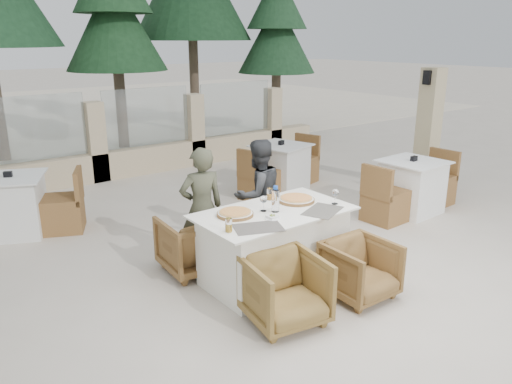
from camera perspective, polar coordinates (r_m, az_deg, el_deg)
ground at (r=5.38m, az=1.18°, el=-9.90°), size 80.00×80.00×0.00m
perimeter_wall_far at (r=9.20m, az=-17.88°, el=6.07°), size 10.00×0.34×1.60m
lantern_pillar at (r=8.74m, az=19.09°, el=6.73°), size 0.34×0.34×2.00m
pine_centre at (r=11.82m, az=-15.77°, el=16.88°), size 2.20×2.20×5.00m
pine_far_right at (r=13.30m, az=2.37°, el=16.38°), size 1.98×1.98×4.50m
dining_table at (r=5.20m, az=2.02°, el=-6.21°), size 1.60×0.90×0.77m
placemat_near_left at (r=4.63m, az=0.25°, el=-4.09°), size 0.53×0.45×0.00m
placemat_near_right at (r=5.11m, az=7.62°, el=-2.14°), size 0.53×0.45×0.00m
pizza_left at (r=4.93m, az=-2.40°, el=-2.46°), size 0.42×0.42×0.05m
pizza_right at (r=5.37m, az=4.61°, el=-0.81°), size 0.51×0.51×0.05m
water_bottle at (r=5.01m, az=2.24°, el=-0.79°), size 0.10×0.10×0.27m
wine_glass_centre at (r=5.03m, az=0.85°, el=-1.22°), size 0.08×0.08×0.18m
wine_glass_corner at (r=5.31m, az=9.04°, el=-0.42°), size 0.08×0.08×0.18m
beer_glass_left at (r=4.52m, az=-3.15°, el=-3.80°), size 0.07×0.07×0.13m
beer_glass_right at (r=5.40m, az=1.59°, el=-0.25°), size 0.07×0.07×0.13m
olive_dish at (r=4.85m, az=1.89°, el=-2.84°), size 0.12×0.12×0.04m
armchair_far_left at (r=5.49m, az=-7.14°, el=-5.89°), size 0.71×0.73×0.62m
armchair_far_right at (r=5.99m, az=0.63°, el=-3.91°), size 0.80×0.82×0.59m
armchair_near_left at (r=4.52m, az=3.32°, el=-11.13°), size 0.77×0.78×0.62m
armchair_near_right at (r=5.03m, az=11.82°, el=-8.68°), size 0.63×0.65×0.57m
diner_left at (r=5.47m, az=-6.22°, el=-1.82°), size 0.55×0.42×1.35m
diner_right at (r=5.92m, az=0.25°, el=-0.32°), size 0.65×0.51×1.34m
bg_table_a at (r=7.14m, az=-26.05°, el=-1.42°), size 1.83×1.43×0.77m
bg_table_b at (r=8.31m, az=2.86°, el=2.82°), size 1.80×1.23×0.77m
bg_table_c at (r=7.57m, az=17.32°, el=0.58°), size 1.67×0.88×0.77m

